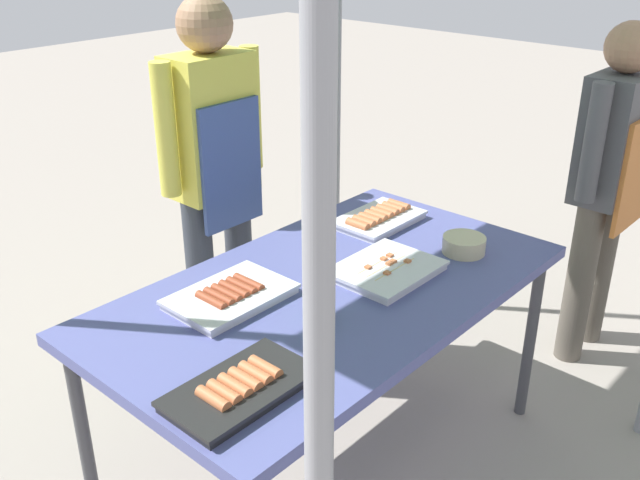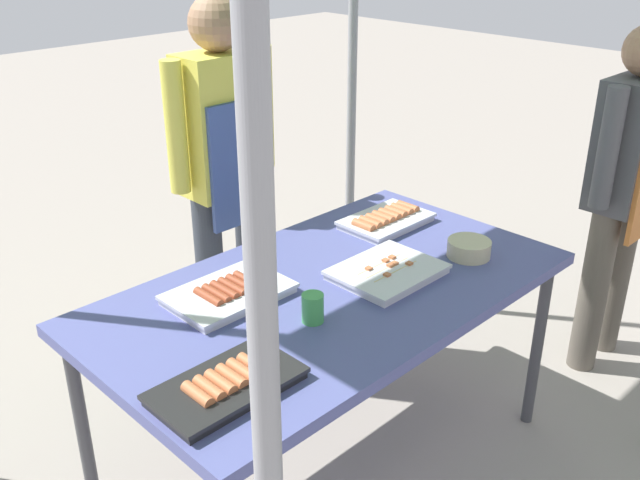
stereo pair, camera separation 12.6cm
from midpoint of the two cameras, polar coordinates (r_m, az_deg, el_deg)
The scene contains 10 objects.
ground_plane at distance 2.79m, azimuth -0.56°, elevation -17.32°, with size 18.00×18.00×0.00m, color gray.
stall_table at distance 2.38m, azimuth -0.62°, elevation -4.79°, with size 1.60×0.90×0.75m.
tray_grilled_sausages at distance 2.28m, azimuth -8.76°, elevation -4.46°, with size 0.38×0.26×0.05m.
tray_meat_skewers at distance 2.42m, azimuth 3.84°, elevation -2.42°, with size 0.35×0.28×0.04m.
tray_pork_links at distance 1.87m, azimuth -8.37°, elevation -11.68°, with size 0.39×0.22×0.05m.
tray_spring_rolls at distance 2.80m, azimuth 3.44°, elevation 1.73°, with size 0.35×0.23×0.05m.
condiment_bowl at distance 2.60m, azimuth 10.09°, elevation -0.39°, with size 0.15×0.15×0.06m, color #BFB28C.
drink_cup_near_edge at distance 2.13m, azimuth -1.87°, elevation -5.50°, with size 0.07×0.07×0.09m, color #3F994C.
vendor_woman at distance 2.96m, azimuth -9.69°, elevation 6.22°, with size 0.52×0.23×1.59m.
customer_nearby at distance 3.23m, azimuth 21.12°, elevation 5.12°, with size 0.52×0.22×1.49m.
Camera 1 is at (-1.56, -1.35, 1.88)m, focal length 39.97 mm.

